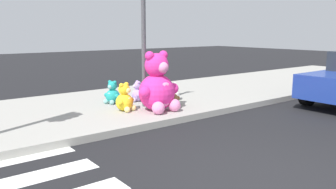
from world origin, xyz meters
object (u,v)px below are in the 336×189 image
plush_pink_large (158,87)px  plush_yellow (125,100)px  sign_pole (144,38)px  plush_lavender (137,93)px  plush_brown (173,97)px  plush_white (174,93)px  plush_teal (112,94)px

plush_pink_large → plush_yellow: plush_pink_large is taller
sign_pole → plush_lavender: 1.62m
plush_pink_large → plush_lavender: size_ratio=2.53×
plush_brown → plush_yellow: bearing=174.9°
plush_pink_large → plush_white: 1.33m
plush_pink_large → plush_lavender: plush_pink_large is taller
plush_teal → plush_white: (1.51, -0.66, -0.05)m
sign_pole → plush_yellow: size_ratio=4.75×
plush_white → plush_lavender: size_ratio=0.88×
plush_white → plush_brown: 0.53m
sign_pole → plush_yellow: bearing=-167.3°
plush_lavender → plush_brown: 1.02m
plush_brown → plush_teal: bearing=137.7°
plush_pink_large → plush_white: (1.05, 0.73, -0.37)m
plush_pink_large → plush_yellow: 0.83m
sign_pole → plush_pink_large: sign_pole is taller
sign_pole → plush_brown: bearing=-21.0°
plush_yellow → plush_lavender: plush_yellow is taller
sign_pole → plush_yellow: 1.58m
plush_yellow → plush_lavender: (0.85, 0.78, -0.05)m
plush_white → plush_brown: bearing=-130.6°
plush_teal → plush_lavender: bearing=-13.9°
plush_yellow → plush_white: plush_yellow is taller
plush_yellow → plush_white: size_ratio=1.38×
sign_pole → plush_brown: size_ratio=6.68×
plush_pink_large → plush_lavender: 1.29m
plush_teal → plush_yellow: plush_yellow is taller
plush_lavender → plush_white: bearing=-30.4°
plush_teal → plush_brown: size_ratio=1.26×
sign_pole → plush_white: 1.83m
sign_pole → plush_white: bearing=7.5°
plush_pink_large → sign_pole: bearing=88.9°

